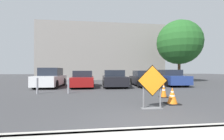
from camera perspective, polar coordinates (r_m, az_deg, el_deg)
ground_plane at (r=13.19m, az=-0.86°, el=-6.14°), size 96.00×96.00×0.00m
curb_lip at (r=3.58m, az=17.58°, el=-21.21°), size 28.81×0.20×0.14m
road_closed_sign at (r=5.51m, az=15.10°, el=-5.32°), size 1.11×0.20×1.56m
traffic_cone_nearest at (r=6.62m, az=21.99°, el=-9.16°), size 0.53×0.53×0.67m
traffic_cone_second at (r=8.07m, az=19.10°, el=-7.27°), size 0.39×0.39×0.75m
parked_car_nearest at (r=13.42m, az=-22.29°, el=-2.92°), size 1.88×4.16×1.59m
parked_car_second at (r=12.79m, az=-11.03°, el=-3.50°), size 1.84×4.05×1.35m
parked_car_third at (r=12.98m, az=0.73°, el=-3.34°), size 2.04×4.53×1.40m
parked_car_fourth at (r=13.51m, az=11.96°, el=-3.29°), size 1.87×4.13×1.36m
parked_car_fifth at (r=14.93m, az=21.10°, el=-2.83°), size 2.11×4.54×1.44m
bollard_nearest at (r=9.25m, az=-16.26°, el=-5.61°), size 0.12×0.12×0.92m
bollard_second at (r=9.68m, az=-26.58°, el=-5.24°), size 0.12×0.12×0.96m
building_facade_backdrop at (r=24.49m, az=-3.79°, el=6.50°), size 19.09×5.00×8.47m
street_tree_behind_lot at (r=20.34m, az=24.19°, el=9.58°), size 5.35×5.35×7.50m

